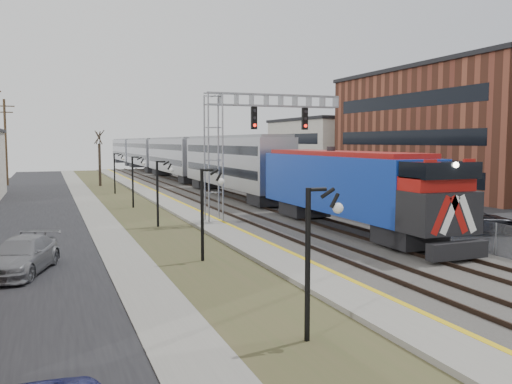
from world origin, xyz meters
TOP-DOWN VIEW (x-y plane):
  - street_west at (-11.50, 35.00)m, footprint 7.00×120.00m
  - sidewalk at (-7.00, 35.00)m, footprint 2.00×120.00m
  - grass_median at (-4.00, 35.00)m, footprint 4.00×120.00m
  - platform at (-1.00, 35.00)m, footprint 2.00×120.00m
  - ballast_bed at (4.00, 35.00)m, footprint 8.00×120.00m
  - parking_lot at (16.00, 35.00)m, footprint 16.00×120.00m
  - platform_edge at (-0.12, 35.00)m, footprint 0.24×120.00m
  - track_near at (2.00, 35.00)m, footprint 1.58×120.00m
  - track_far at (5.50, 35.00)m, footprint 1.58×120.00m
  - train at (5.50, 69.21)m, footprint 3.00×108.65m
  - signal_gantry at (1.22, 27.99)m, footprint 9.00×1.07m
  - lampposts at (-4.00, 18.29)m, footprint 0.14×62.14m
  - fence at (8.20, 35.00)m, footprint 0.04×120.00m
  - bare_trees at (-12.66, 38.91)m, footprint 12.30×42.30m
  - car_lot_c at (12.12, 19.44)m, footprint 5.37×3.82m
  - car_lot_d at (12.47, 29.68)m, footprint 4.79×2.43m
  - car_lot_e at (11.22, 26.55)m, footprint 4.39×2.62m
  - car_lot_f at (13.13, 43.57)m, footprint 4.81×3.27m
  - car_street_b at (-11.14, 18.51)m, footprint 3.31×5.11m

SIDE VIEW (x-z plane):
  - street_west at x=-11.50m, z-range 0.00..0.04m
  - parking_lot at x=16.00m, z-range 0.00..0.04m
  - grass_median at x=-4.00m, z-range 0.00..0.06m
  - sidewalk at x=-7.00m, z-range 0.00..0.08m
  - ballast_bed at x=4.00m, z-range 0.00..0.20m
  - platform at x=-1.00m, z-range 0.00..0.24m
  - platform_edge at x=-0.12m, z-range 0.24..0.25m
  - track_near at x=2.00m, z-range 0.20..0.35m
  - track_far at x=5.50m, z-range 0.20..0.35m
  - car_lot_d at x=12.47m, z-range 0.00..1.33m
  - car_lot_c at x=12.12m, z-range 0.00..1.36m
  - car_street_b at x=-11.14m, z-range 0.00..1.38m
  - car_lot_e at x=11.22m, z-range 0.00..1.40m
  - car_lot_f at x=13.13m, z-range 0.00..1.50m
  - fence at x=8.20m, z-range 0.00..1.60m
  - lampposts at x=-4.00m, z-range 0.00..4.00m
  - bare_trees at x=-12.66m, z-range -0.27..5.68m
  - train at x=5.50m, z-range 0.28..5.60m
  - signal_gantry at x=1.22m, z-range 1.51..9.66m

